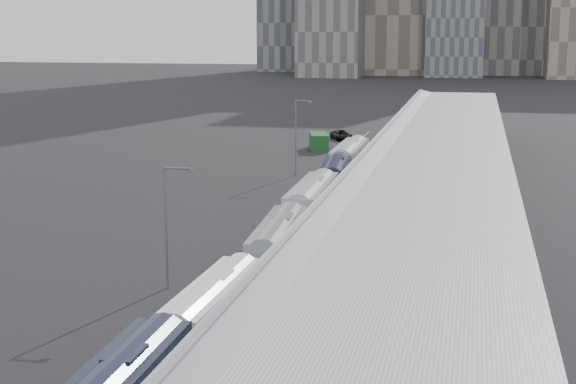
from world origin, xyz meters
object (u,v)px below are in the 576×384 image
(bus_3, at_px, (278,249))
(bus_6, at_px, (350,162))
(bus_2, at_px, (212,317))
(street_lamp_far, at_px, (297,132))
(street_lamp_near, at_px, (169,218))
(suv, at_px, (341,135))
(bus_4, at_px, (312,207))
(bus_5, at_px, (336,179))
(shipping_container, at_px, (319,142))

(bus_3, xyz_separation_m, bus_6, (-0.73, 41.87, 0.11))
(bus_2, xyz_separation_m, street_lamp_far, (-6.56, 56.31, 3.67))
(street_lamp_near, bearing_deg, bus_3, 43.57)
(bus_3, xyz_separation_m, street_lamp_near, (-6.17, -5.87, 3.24))
(street_lamp_near, relative_size, suv, 1.55)
(bus_2, distance_m, bus_4, 30.22)
(bus_3, relative_size, suv, 2.43)
(bus_4, bearing_deg, bus_6, 90.09)
(bus_3, xyz_separation_m, bus_5, (-0.54, 30.17, 0.00))
(bus_2, relative_size, suv, 2.31)
(street_lamp_near, bearing_deg, shipping_container, 91.77)
(bus_5, bearing_deg, street_lamp_near, -103.78)
(bus_2, bearing_deg, street_lamp_near, 122.80)
(shipping_container, relative_size, suv, 1.13)
(bus_5, height_order, bus_6, bus_6)
(bus_6, xyz_separation_m, street_lamp_near, (-5.43, -47.73, 3.13))
(bus_4, bearing_deg, bus_2, -90.92)
(street_lamp_far, height_order, suv, street_lamp_far)
(bus_2, height_order, bus_6, bus_6)
(bus_3, height_order, bus_5, bus_5)
(street_lamp_far, xyz_separation_m, shipping_container, (-1.42, 22.70, -4.02))
(bus_4, height_order, street_lamp_near, street_lamp_near)
(bus_3, bearing_deg, bus_5, 87.52)
(bus_2, distance_m, bus_5, 45.51)
(bus_4, height_order, suv, bus_4)
(shipping_container, bearing_deg, bus_3, -96.86)
(bus_4, xyz_separation_m, bus_6, (-0.44, 26.98, 0.00))
(bus_3, bearing_deg, street_lamp_near, -139.93)
(street_lamp_near, bearing_deg, bus_2, -58.36)
(bus_2, height_order, bus_5, bus_5)
(bus_2, height_order, street_lamp_far, street_lamp_far)
(bus_5, relative_size, bus_6, 0.95)
(bus_2, relative_size, street_lamp_far, 1.38)
(bus_6, bearing_deg, shipping_container, 109.35)
(street_lamp_far, bearing_deg, bus_2, -83.35)
(bus_2, distance_m, street_lamp_near, 11.60)
(bus_5, relative_size, street_lamp_far, 1.46)
(bus_6, bearing_deg, bus_2, -89.44)
(bus_2, bearing_deg, street_lamp_far, 97.81)
(bus_3, bearing_deg, bus_2, -94.75)
(bus_3, relative_size, bus_5, 1.00)
(bus_4, height_order, street_lamp_far, street_lamp_far)
(bus_4, distance_m, bus_6, 26.98)
(street_lamp_near, height_order, shipping_container, street_lamp_near)
(bus_4, height_order, bus_6, bus_6)
(bus_6, xyz_separation_m, suv, (-6.08, 33.71, -0.97))
(bus_2, height_order, bus_3, bus_3)
(bus_5, bearing_deg, bus_4, -93.99)
(bus_2, relative_size, shipping_container, 2.04)
(shipping_container, bearing_deg, street_lamp_near, -102.53)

